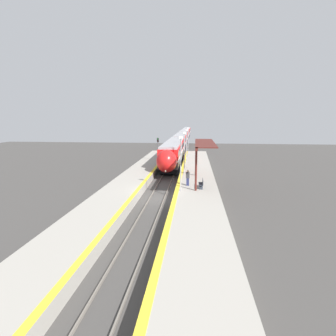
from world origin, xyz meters
name	(u,v)px	position (x,y,z in m)	size (l,w,h in m)	color
ground_plane	(157,199)	(0.00, 0.00, 0.00)	(120.00, 120.00, 0.00)	#423F3D
rail_left	(150,198)	(-0.72, 0.00, 0.07)	(0.08, 90.00, 0.15)	slate
rail_right	(165,198)	(0.72, 0.00, 0.07)	(0.08, 90.00, 0.15)	slate
train	(183,138)	(0.00, 51.93, 2.30)	(2.79, 89.91, 4.03)	black
platform_right	(197,195)	(3.83, 0.00, 0.44)	(4.24, 64.00, 0.89)	#9E998E
platform_left	(121,193)	(-3.68, 0.00, 0.44)	(3.93, 64.00, 0.89)	#9E998E
platform_bench	(202,184)	(4.32, 1.16, 1.35)	(0.44, 1.46, 0.89)	#2D333D
person_waiting	(188,178)	(2.91, 2.05, 1.73)	(0.36, 0.22, 1.64)	navy
railway_signal	(158,149)	(-2.54, 18.50, 2.81)	(0.28, 0.28, 4.63)	#59595E
lamppost_near	(181,160)	(2.27, 0.06, 3.89)	(0.36, 0.20, 5.24)	#9E9EA3
lamppost_mid	(184,150)	(2.27, 8.23, 3.89)	(0.36, 0.20, 5.24)	#9E9EA3
lamppost_far	(187,144)	(2.27, 16.41, 3.89)	(0.36, 0.20, 5.24)	#9E9EA3
lamppost_farthest	(188,140)	(2.27, 24.58, 3.89)	(0.36, 0.20, 5.24)	#9E9EA3
station_canopy	(202,145)	(4.30, 3.68, 4.93)	(2.02, 9.95, 4.38)	#511E19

